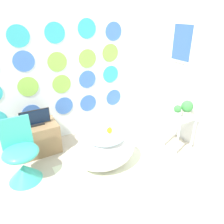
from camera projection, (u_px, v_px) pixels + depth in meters
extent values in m
plane|color=#BCB29E|center=(121.00, 213.00, 2.37)|extent=(12.00, 12.00, 0.00)
cube|color=white|center=(57.00, 61.00, 3.29)|extent=(4.41, 0.04, 2.60)
cylinder|color=#3F72CC|center=(32.00, 114.00, 3.38)|extent=(0.30, 0.01, 0.30)
cylinder|color=#3F72CC|center=(64.00, 106.00, 3.60)|extent=(0.30, 0.01, 0.30)
cylinder|color=#3F72CC|center=(88.00, 103.00, 3.82)|extent=(0.30, 0.01, 0.30)
cylinder|color=#3F72CC|center=(114.00, 97.00, 4.04)|extent=(0.30, 0.01, 0.30)
cylinder|color=#8CCC4C|center=(28.00, 87.00, 3.20)|extent=(0.30, 0.01, 0.30)
cylinder|color=#8CCC4C|center=(62.00, 84.00, 3.44)|extent=(0.30, 0.01, 0.30)
cylinder|color=#3F72CC|center=(87.00, 79.00, 3.64)|extent=(0.30, 0.01, 0.30)
cylinder|color=#33B2BF|center=(111.00, 74.00, 3.83)|extent=(0.30, 0.01, 0.30)
cylinder|color=#3F72CC|center=(24.00, 61.00, 3.04)|extent=(0.30, 0.01, 0.30)
cylinder|color=#8CCC4C|center=(57.00, 62.00, 3.28)|extent=(0.30, 0.01, 0.30)
cylinder|color=#8CCC4C|center=(87.00, 59.00, 3.50)|extent=(0.30, 0.01, 0.30)
cylinder|color=#8CCC4C|center=(110.00, 53.00, 3.67)|extent=(0.30, 0.01, 0.30)
cylinder|color=#33B2BF|center=(18.00, 36.00, 2.89)|extent=(0.30, 0.01, 0.30)
cylinder|color=#33B2BF|center=(55.00, 33.00, 3.11)|extent=(0.30, 0.01, 0.30)
cylinder|color=#33B2BF|center=(87.00, 28.00, 3.32)|extent=(0.30, 0.01, 0.30)
cylinder|color=#3F72CC|center=(114.00, 31.00, 3.55)|extent=(0.30, 0.01, 0.30)
cube|color=silver|center=(186.00, 60.00, 3.32)|extent=(0.04, 2.86, 2.60)
cube|color=white|center=(182.00, 43.00, 3.27)|extent=(0.02, 0.44, 0.60)
cube|color=#3359B2|center=(182.00, 43.00, 3.27)|extent=(0.01, 0.36, 0.52)
cube|color=silver|center=(105.00, 167.00, 3.05)|extent=(1.30, 0.73, 0.01)
ellipsoid|color=white|center=(105.00, 149.00, 3.01)|extent=(0.87, 0.68, 0.50)
cylinder|color=#B2DBEA|center=(104.00, 135.00, 2.91)|extent=(0.56, 0.56, 0.01)
sphere|color=yellow|center=(109.00, 130.00, 2.91)|extent=(0.08, 0.08, 0.08)
sphere|color=yellow|center=(110.00, 129.00, 2.89)|extent=(0.05, 0.05, 0.05)
cone|color=orange|center=(111.00, 129.00, 2.87)|extent=(0.02, 0.02, 0.02)
cone|color=#38B2A3|center=(25.00, 172.00, 2.79)|extent=(0.42, 0.42, 0.23)
ellipsoid|color=#38B2A3|center=(21.00, 153.00, 2.66)|extent=(0.44, 0.44, 0.15)
cube|color=#38B2A3|center=(16.00, 133.00, 2.70)|extent=(0.37, 0.09, 0.40)
cube|color=#8E704C|center=(39.00, 138.00, 3.32)|extent=(0.58, 0.44, 0.46)
cube|color=white|center=(41.00, 140.00, 3.12)|extent=(0.49, 0.01, 0.13)
cube|color=black|center=(36.00, 124.00, 3.22)|extent=(0.22, 0.12, 0.02)
cube|color=black|center=(35.00, 117.00, 3.17)|extent=(0.43, 0.01, 0.23)
cube|color=#0F1E38|center=(35.00, 117.00, 3.17)|extent=(0.41, 0.01, 0.21)
cylinder|color=#51B2AD|center=(21.00, 130.00, 2.97)|extent=(0.08, 0.08, 0.11)
cylinder|color=#51B2AD|center=(20.00, 126.00, 2.94)|extent=(0.04, 0.04, 0.03)
cube|color=silver|center=(181.00, 117.00, 3.27)|extent=(0.37, 0.32, 0.02)
cylinder|color=silver|center=(178.00, 140.00, 3.20)|extent=(0.03, 0.03, 0.53)
cylinder|color=silver|center=(193.00, 134.00, 3.35)|extent=(0.03, 0.03, 0.53)
cylinder|color=silver|center=(165.00, 132.00, 3.42)|extent=(0.03, 0.03, 0.53)
cylinder|color=silver|center=(180.00, 127.00, 3.56)|extent=(0.03, 0.03, 0.53)
cylinder|color=white|center=(177.00, 114.00, 3.22)|extent=(0.13, 0.13, 0.08)
sphere|color=#3D8E42|center=(178.00, 109.00, 3.18)|extent=(0.11, 0.11, 0.11)
cylinder|color=beige|center=(186.00, 113.00, 3.28)|extent=(0.14, 0.14, 0.07)
sphere|color=#3D8E42|center=(187.00, 106.00, 3.23)|extent=(0.18, 0.18, 0.18)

